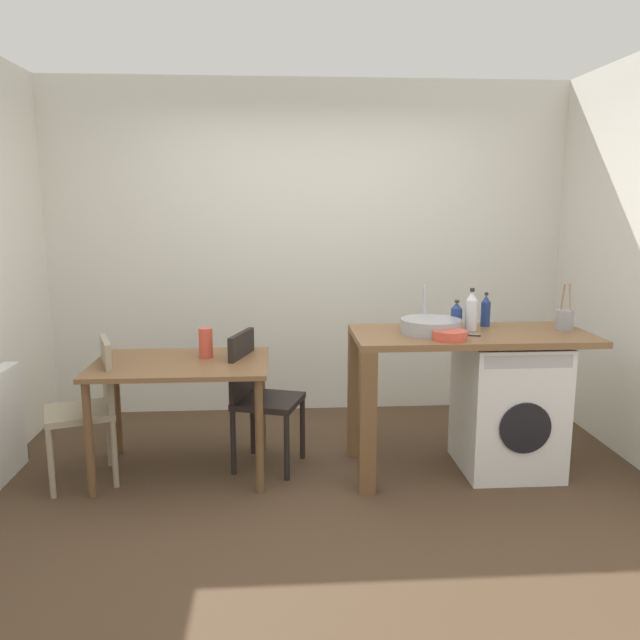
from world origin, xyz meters
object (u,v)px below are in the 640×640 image
(chair_person_seat, at_px, (91,402))
(bottle_clear_small, at_px, (486,311))
(chair_opposite, at_px, (258,392))
(utensil_crock, at_px, (565,319))
(bottle_tall_green, at_px, (456,316))
(dining_table, at_px, (181,376))
(washing_machine, at_px, (508,406))
(bottle_squat_brown, at_px, (471,311))
(vase, at_px, (206,343))
(mixing_bowl, at_px, (450,334))

(chair_person_seat, height_order, bottle_clear_small, bottle_clear_small)
(chair_opposite, bearing_deg, utensil_crock, 105.11)
(bottle_tall_green, height_order, bottle_clear_small, bottle_clear_small)
(dining_table, bearing_deg, chair_person_seat, -172.23)
(washing_machine, bearing_deg, chair_person_seat, 179.76)
(chair_person_seat, height_order, washing_machine, chair_person_seat)
(bottle_squat_brown, height_order, vase, bottle_squat_brown)
(chair_opposite, xyz_separation_m, bottle_squat_brown, (1.39, -0.08, 0.54))
(washing_machine, relative_size, bottle_tall_green, 4.52)
(dining_table, xyz_separation_m, chair_person_seat, (-0.55, -0.08, -0.14))
(vase, bearing_deg, utensil_crock, -3.30)
(dining_table, distance_m, bottle_tall_green, 1.81)
(utensil_crock, bearing_deg, washing_machine, -171.90)
(dining_table, bearing_deg, chair_opposite, 8.69)
(vase, bearing_deg, bottle_clear_small, 0.46)
(bottle_tall_green, relative_size, vase, 0.98)
(chair_person_seat, bearing_deg, bottle_clear_small, -105.32)
(chair_person_seat, distance_m, bottle_clear_small, 2.61)
(chair_person_seat, distance_m, vase, 0.79)
(bottle_clear_small, xyz_separation_m, mixing_bowl, (-0.35, -0.40, -0.07))
(chair_opposite, distance_m, utensil_crock, 2.06)
(washing_machine, height_order, bottle_tall_green, bottle_tall_green)
(bottle_clear_small, distance_m, vase, 1.86)
(dining_table, height_order, bottle_squat_brown, bottle_squat_brown)
(bottle_squat_brown, relative_size, vase, 1.40)
(bottle_clear_small, relative_size, vase, 1.17)
(bottle_squat_brown, distance_m, utensil_crock, 0.61)
(washing_machine, relative_size, utensil_crock, 2.87)
(chair_opposite, distance_m, mixing_bowl, 1.30)
(chair_opposite, xyz_separation_m, bottle_tall_green, (1.30, -0.04, 0.50))
(bottle_tall_green, bearing_deg, mixing_bowl, -112.42)
(mixing_bowl, xyz_separation_m, vase, (-1.50, 0.38, -0.11))
(bottle_tall_green, height_order, bottle_squat_brown, bottle_squat_brown)
(washing_machine, relative_size, bottle_clear_small, 3.79)
(washing_machine, bearing_deg, mixing_bowl, -156.70)
(bottle_clear_small, height_order, mixing_bowl, bottle_clear_small)
(bottle_squat_brown, bearing_deg, washing_machine, -19.14)
(chair_person_seat, bearing_deg, vase, -95.53)
(dining_table, bearing_deg, bottle_tall_green, 0.97)
(chair_opposite, bearing_deg, chair_person_seat, -63.62)
(mixing_bowl, bearing_deg, washing_machine, 23.30)
(dining_table, relative_size, bottle_squat_brown, 4.03)
(chair_opposite, distance_m, bottle_clear_small, 1.61)
(bottle_tall_green, distance_m, mixing_bowl, 0.34)
(dining_table, xyz_separation_m, washing_machine, (2.11, -0.09, -0.21))
(chair_opposite, bearing_deg, bottle_tall_green, 106.28)
(dining_table, distance_m, chair_opposite, 0.50)
(utensil_crock, bearing_deg, bottle_clear_small, 162.63)
(washing_machine, distance_m, vase, 2.01)
(bottle_clear_small, distance_m, utensil_crock, 0.50)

